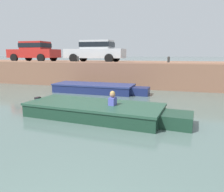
% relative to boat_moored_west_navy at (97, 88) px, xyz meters
% --- Properties ---
extents(ground_plane, '(400.00, 400.00, 0.00)m').
position_rel_boat_moored_west_navy_xyz_m(ground_plane, '(3.07, -4.47, -0.25)').
color(ground_plane, '#4C605B').
extents(far_quay_wall, '(60.00, 6.00, 1.61)m').
position_rel_boat_moored_west_navy_xyz_m(far_quay_wall, '(3.07, 4.77, 0.56)').
color(far_quay_wall, brown).
rests_on(far_quay_wall, ground).
extents(far_wall_coping, '(60.00, 0.24, 0.08)m').
position_rel_boat_moored_west_navy_xyz_m(far_wall_coping, '(3.07, 1.89, 1.41)').
color(far_wall_coping, '#9F6C52').
rests_on(far_wall_coping, far_quay_wall).
extents(boat_moored_west_navy, '(5.55, 1.78, 0.50)m').
position_rel_boat_moored_west_navy_xyz_m(boat_moored_west_navy, '(0.00, 0.00, 0.00)').
color(boat_moored_west_navy, navy).
rests_on(boat_moored_west_navy, ground).
extents(motorboat_passing, '(5.88, 2.37, 0.97)m').
position_rel_boat_moored_west_navy_xyz_m(motorboat_passing, '(1.82, -4.74, -0.00)').
color(motorboat_passing, '#193828').
rests_on(motorboat_passing, ground).
extents(car_leftmost_red, '(3.84, 1.91, 1.54)m').
position_rel_boat_moored_west_navy_xyz_m(car_leftmost_red, '(-6.44, 3.33, 2.21)').
color(car_leftmost_red, '#B2231E').
rests_on(car_leftmost_red, far_quay_wall).
extents(car_left_inner_silver, '(4.25, 1.89, 1.54)m').
position_rel_boat_moored_west_navy_xyz_m(car_left_inner_silver, '(-1.30, 3.33, 2.21)').
color(car_left_inner_silver, '#B7BABC').
rests_on(car_left_inner_silver, far_quay_wall).
extents(mooring_bollard_west, '(0.15, 0.15, 0.45)m').
position_rel_boat_moored_west_navy_xyz_m(mooring_bollard_west, '(-2.13, 2.02, 1.61)').
color(mooring_bollard_west, '#2D2B28').
rests_on(mooring_bollard_west, far_quay_wall).
extents(mooring_bollard_mid, '(0.15, 0.15, 0.45)m').
position_rel_boat_moored_west_navy_xyz_m(mooring_bollard_mid, '(3.84, 2.02, 1.61)').
color(mooring_bollard_mid, '#2D2B28').
rests_on(mooring_bollard_mid, far_quay_wall).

